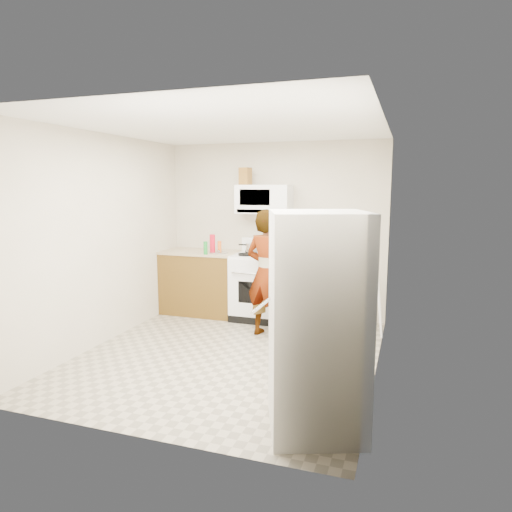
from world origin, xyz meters
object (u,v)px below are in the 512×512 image
at_px(microwave, 264,199).
at_px(kettle, 330,250).
at_px(saucepan, 253,248).
at_px(gas_range, 261,285).
at_px(fridge, 317,324).
at_px(person, 267,274).

height_order(microwave, kettle, microwave).
bearing_deg(kettle, saucepan, 156.69).
bearing_deg(microwave, kettle, -0.33).
relative_size(gas_range, microwave, 1.49).
bearing_deg(microwave, gas_range, -90.00).
distance_m(gas_range, saucepan, 0.56).
bearing_deg(saucepan, kettle, 1.28).
relative_size(gas_range, kettle, 6.84).
distance_m(fridge, saucepan, 3.20).
bearing_deg(gas_range, microwave, 90.00).
bearing_deg(saucepan, person, -59.92).
relative_size(gas_range, person, 0.70).
bearing_deg(fridge, person, 96.86).
relative_size(person, fridge, 0.95).
height_order(person, kettle, person).
bearing_deg(fridge, gas_range, 95.98).
height_order(fridge, saucepan, fridge).
height_order(microwave, saucepan, microwave).
xyz_separation_m(gas_range, saucepan, (-0.16, 0.10, 0.52)).
distance_m(microwave, kettle, 1.16).
distance_m(gas_range, kettle, 1.09).
distance_m(person, fridge, 2.27).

